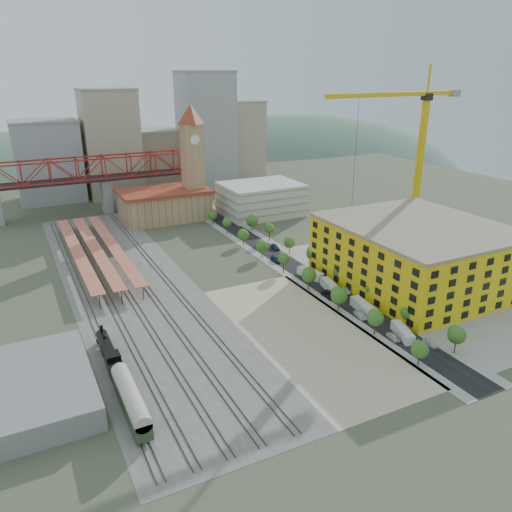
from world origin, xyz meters
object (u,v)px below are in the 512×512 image
site_trailer_b (363,307)px  site_trailer_d (310,274)px  site_trailer_a (403,332)px  construction_building (417,254)px  tower_crane (414,139)px  locomotive (110,355)px  site_trailer_c (330,286)px  car_0 (393,337)px  coach (131,401)px  clock_tower (192,151)px

site_trailer_b → site_trailer_d: bearing=96.8°
site_trailer_a → site_trailer_d: (0.00, 41.54, 0.06)m
construction_building → tower_crane: tower_crane is taller
locomotive → site_trailer_c: size_ratio=2.51×
tower_crane → site_trailer_d: (-47.02, -10.17, -37.54)m
tower_crane → site_trailer_a: size_ratio=7.06×
construction_building → tower_crane: size_ratio=0.80×
site_trailer_b → car_0: site_trailer_b is taller
tower_crane → site_trailer_a: tower_crane is taller
site_trailer_d → site_trailer_a: bearing=-104.0°
coach → site_trailer_d: bearing=31.9°
coach → site_trailer_b: 67.65m
tower_crane → site_trailer_c: 63.71m
site_trailer_c → car_0: size_ratio=2.20×
coach → site_trailer_d: 77.79m
site_trailer_d → car_0: size_ratio=2.25×
site_trailer_a → site_trailer_c: (0.00, 30.80, 0.03)m
site_trailer_d → car_0: (-3.00, -41.67, -0.57)m
coach → clock_tower: bearing=64.8°
site_trailer_d → clock_tower: bearing=81.5°
construction_building → site_trailer_c: size_ratio=5.52×
coach → site_trailer_c: coach is taller
site_trailer_a → locomotive: bearing=-179.5°
tower_crane → site_trailer_a: bearing=-132.3°
tower_crane → site_trailer_c: tower_crane is taller
construction_building → tower_crane: bearing=52.9°
locomotive → site_trailer_b: bearing=-4.2°
coach → site_trailer_d: size_ratio=2.04×
locomotive → car_0: (63.00, -20.07, -1.43)m
site_trailer_c → site_trailer_d: size_ratio=0.98×
construction_building → locomotive: 92.37m
construction_building → site_trailer_d: construction_building is taller
clock_tower → car_0: 127.21m
site_trailer_a → site_trailer_b: size_ratio=0.91×
site_trailer_d → car_0: 41.78m
car_0 → construction_building: bearing=45.4°
site_trailer_a → clock_tower: bearing=111.0°
site_trailer_c → car_0: 31.08m
locomotive → site_trailer_b: size_ratio=2.34×
site_trailer_b → car_0: bearing=-94.3°
clock_tower → car_0: bearing=-87.7°
site_trailer_b → site_trailer_c: bearing=96.8°
locomotive → car_0: locomotive is taller
locomotive → clock_tower: bearing=60.8°
clock_tower → coach: 138.77m
coach → tower_crane: tower_crane is taller
locomotive → coach: (0.00, -19.54, 1.05)m
clock_tower → site_trailer_c: (8.00, -93.07, -27.44)m
site_trailer_a → site_trailer_b: bearing=107.3°
tower_crane → site_trailer_b: tower_crane is taller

